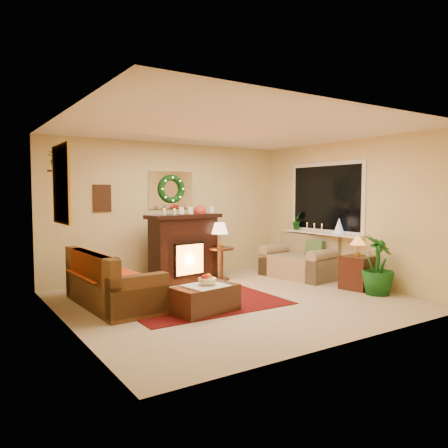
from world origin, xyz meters
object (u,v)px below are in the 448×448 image
sofa (113,276)px  end_table_square (357,273)px  loveseat (299,256)px  fireplace (184,252)px  side_table_round (221,263)px  coffee_table (206,298)px

sofa → end_table_square: (3.85, -1.21, -0.16)m
end_table_square → sofa: bearing=162.6°
loveseat → end_table_square: loveseat is taller
fireplace → loveseat: 2.25m
fireplace → end_table_square: bearing=-52.9°
side_table_round → end_table_square: (1.50, -1.95, -0.05)m
sofa → coffee_table: (0.92, -1.08, -0.22)m
side_table_round → fireplace: bearing=162.3°
fireplace → end_table_square: 3.09m
loveseat → coffee_table: 3.08m
coffee_table → end_table_square: bearing=-11.8°
loveseat → end_table_square: (0.11, -1.31, -0.15)m
loveseat → side_table_round: loveseat is taller
side_table_round → coffee_table: 2.32m
fireplace → side_table_round: (0.68, -0.22, -0.23)m
end_table_square → coffee_table: size_ratio=0.64×
fireplace → side_table_round: size_ratio=2.10×
fireplace → coffee_table: bearing=-118.3°
end_table_square → side_table_round: bearing=127.6°
sofa → side_table_round: (2.35, 0.74, -0.10)m
sofa → fireplace: (1.67, 0.96, 0.12)m
sofa → end_table_square: size_ratio=3.31×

